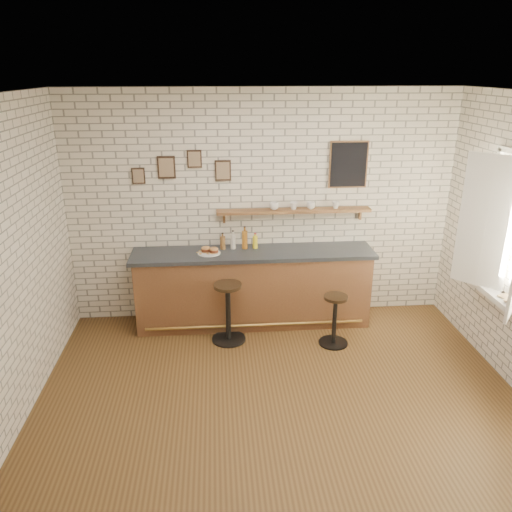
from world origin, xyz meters
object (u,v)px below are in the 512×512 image
object	(u,v)px
bitters_bottle_amber	(245,239)
bar_stool_left	(228,310)
sandwich_plate	(209,253)
shelf_cup_b	(294,206)
shelf_cup_a	(274,206)
bitters_bottle_brown	(223,242)
shelf_cup_c	(311,205)
bar_counter	(253,287)
book_upper	(505,297)
bar_stool_right	(335,318)
shelf_cup_d	(336,205)
ciabatta_sandwich	(210,250)
bitters_bottle_white	(233,241)
book_lower	(506,300)
condiment_bottle_yellow	(255,242)

from	to	relation	value
bitters_bottle_amber	bar_stool_left	xyz separation A→B (m)	(-0.25, -0.57, -0.72)
sandwich_plate	shelf_cup_b	world-z (taller)	shelf_cup_b
sandwich_plate	shelf_cup_a	bearing A→B (deg)	15.09
bitters_bottle_brown	bar_stool_left	distance (m)	0.90
shelf_cup_c	bitters_bottle_brown	bearing A→B (deg)	109.91
bar_counter	book_upper	xyz separation A→B (m)	(2.52, -1.47, 0.45)
bar_stool_right	shelf_cup_d	xyz separation A→B (m)	(0.14, 0.85, 1.20)
ciabatta_sandwich	book_upper	size ratio (longest dim) A/B	1.08
bitters_bottle_white	book_lower	world-z (taller)	bitters_bottle_white
book_upper	shelf_cup_c	bearing A→B (deg)	172.66
bitters_bottle_brown	shelf_cup_b	xyz separation A→B (m)	(0.92, 0.08, 0.45)
ciabatta_sandwich	bar_stool_right	size ratio (longest dim) A/B	0.36
sandwich_plate	ciabatta_sandwich	size ratio (longest dim) A/B	1.21
bitters_bottle_white	book_lower	distance (m)	3.22
bitters_bottle_brown	book_lower	distance (m)	3.33
bitters_bottle_amber	bar_stool_left	bearing A→B (deg)	-113.23
condiment_bottle_yellow	book_upper	bearing A→B (deg)	-32.66
ciabatta_sandwich	shelf_cup_a	world-z (taller)	shelf_cup_a
shelf_cup_c	bitters_bottle_white	bearing A→B (deg)	110.41
bitters_bottle_white	shelf_cup_b	size ratio (longest dim) A/B	2.39
bitters_bottle_amber	shelf_cup_a	world-z (taller)	shelf_cup_a
ciabatta_sandwich	bar_stool_left	world-z (taller)	ciabatta_sandwich
bar_counter	ciabatta_sandwich	xyz separation A→B (m)	(-0.55, -0.03, 0.55)
bar_stool_right	book_upper	bearing A→B (deg)	-27.61
bar_stool_left	book_upper	size ratio (longest dim) A/B	3.56
shelf_cup_a	shelf_cup_c	distance (m)	0.48
shelf_cup_a	sandwich_plate	bearing A→B (deg)	-179.27
shelf_cup_d	condiment_bottle_yellow	bearing A→B (deg)	169.99
bar_stool_left	book_lower	size ratio (longest dim) A/B	3.40
shelf_cup_c	shelf_cup_d	bearing A→B (deg)	-73.94
book_upper	bitters_bottle_brown	bearing A→B (deg)	-172.54
bitters_bottle_brown	shelf_cup_a	world-z (taller)	shelf_cup_a
shelf_cup_c	shelf_cup_d	size ratio (longest dim) A/B	1.18
bar_stool_right	shelf_cup_c	bearing A→B (deg)	102.02
bar_stool_left	shelf_cup_d	world-z (taller)	shelf_cup_d
bar_counter	shelf_cup_c	bearing A→B (deg)	14.72
shelf_cup_c	book_upper	distance (m)	2.50
bitters_bottle_brown	bitters_bottle_white	world-z (taller)	bitters_bottle_white
book_lower	bar_stool_left	bearing A→B (deg)	139.31
condiment_bottle_yellow	shelf_cup_d	distance (m)	1.15
sandwich_plate	book_lower	size ratio (longest dim) A/B	1.25
shelf_cup_d	book_lower	world-z (taller)	shelf_cup_d
shelf_cup_a	condiment_bottle_yellow	bearing A→B (deg)	-177.26
bar_stool_right	shelf_cup_b	world-z (taller)	shelf_cup_b
bitters_bottle_white	ciabatta_sandwich	bearing A→B (deg)	-153.26
condiment_bottle_yellow	book_lower	world-z (taller)	condiment_bottle_yellow
shelf_cup_c	book_lower	distance (m)	2.52
bar_counter	bitters_bottle_white	distance (m)	0.67
sandwich_plate	bitters_bottle_amber	distance (m)	0.50
bar_stool_right	shelf_cup_b	bearing A→B (deg)	115.58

